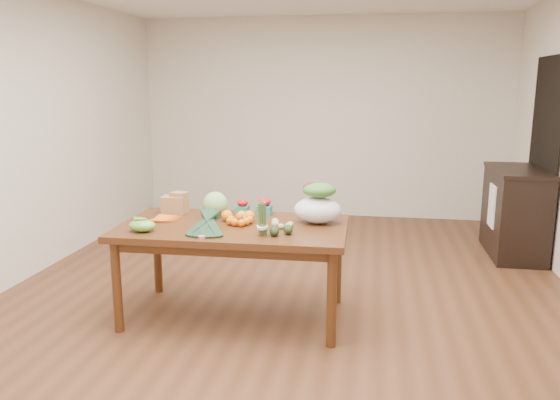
% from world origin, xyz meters
% --- Properties ---
extents(floor, '(6.00, 6.00, 0.00)m').
position_xyz_m(floor, '(0.00, 0.00, 0.00)').
color(floor, brown).
rests_on(floor, ground).
extents(room_walls, '(5.02, 6.02, 2.70)m').
position_xyz_m(room_walls, '(0.00, 0.00, 1.35)').
color(room_walls, beige).
rests_on(room_walls, floor).
extents(dining_table, '(1.76, 1.00, 0.75)m').
position_xyz_m(dining_table, '(-0.34, -0.57, 0.38)').
color(dining_table, '#462110').
rests_on(dining_table, floor).
extents(doorway_dark, '(0.02, 1.00, 2.10)m').
position_xyz_m(doorway_dark, '(2.48, 1.60, 1.05)').
color(doorway_dark, black).
rests_on(doorway_dark, floor).
extents(cabinet, '(0.52, 1.02, 0.94)m').
position_xyz_m(cabinet, '(2.22, 1.50, 0.47)').
color(cabinet, black).
rests_on(cabinet, floor).
extents(dish_towel, '(0.02, 0.28, 0.45)m').
position_xyz_m(dish_towel, '(1.96, 1.40, 0.55)').
color(dish_towel, white).
rests_on(dish_towel, cabinet).
extents(paper_bag, '(0.26, 0.22, 0.18)m').
position_xyz_m(paper_bag, '(-0.92, -0.29, 0.84)').
color(paper_bag, olive).
rests_on(paper_bag, dining_table).
extents(cabbage, '(0.20, 0.20, 0.20)m').
position_xyz_m(cabbage, '(-0.55, -0.33, 0.85)').
color(cabbage, '#86B266').
rests_on(cabbage, dining_table).
extents(strawberry_basket_a, '(0.10, 0.10, 0.09)m').
position_xyz_m(strawberry_basket_a, '(-0.36, -0.19, 0.80)').
color(strawberry_basket_a, '#B90C10').
rests_on(strawberry_basket_a, dining_table).
extents(strawberry_basket_b, '(0.12, 0.12, 0.11)m').
position_xyz_m(strawberry_basket_b, '(-0.17, -0.20, 0.80)').
color(strawberry_basket_b, '#B60C1C').
rests_on(strawberry_basket_b, dining_table).
extents(orange_a, '(0.09, 0.09, 0.09)m').
position_xyz_m(orange_a, '(-0.42, -0.47, 0.79)').
color(orange_a, '#FF5E0F').
rests_on(orange_a, dining_table).
extents(orange_b, '(0.08, 0.08, 0.08)m').
position_xyz_m(orange_b, '(-0.31, -0.43, 0.79)').
color(orange_b, orange).
rests_on(orange_b, dining_table).
extents(orange_c, '(0.09, 0.09, 0.09)m').
position_xyz_m(orange_c, '(-0.24, -0.46, 0.79)').
color(orange_c, orange).
rests_on(orange_c, dining_table).
extents(mandarin_cluster, '(0.18, 0.18, 0.10)m').
position_xyz_m(mandarin_cluster, '(-0.29, -0.55, 0.80)').
color(mandarin_cluster, orange).
rests_on(mandarin_cluster, dining_table).
extents(carrots, '(0.22, 0.22, 0.03)m').
position_xyz_m(carrots, '(-0.89, -0.51, 0.76)').
color(carrots, orange).
rests_on(carrots, dining_table).
extents(snap_pea_bag, '(0.20, 0.15, 0.09)m').
position_xyz_m(snap_pea_bag, '(-0.95, -0.87, 0.79)').
color(snap_pea_bag, '#68AF3B').
rests_on(snap_pea_bag, dining_table).
extents(kale_bunch, '(0.33, 0.41, 0.16)m').
position_xyz_m(kale_bunch, '(-0.46, -0.88, 0.83)').
color(kale_bunch, black).
rests_on(kale_bunch, dining_table).
extents(asparagus_bundle, '(0.08, 0.12, 0.26)m').
position_xyz_m(asparagus_bundle, '(-0.06, -0.84, 0.88)').
color(asparagus_bundle, '#517736').
rests_on(asparagus_bundle, dining_table).
extents(potato_a, '(0.06, 0.05, 0.05)m').
position_xyz_m(potato_a, '(-0.01, -0.59, 0.78)').
color(potato_a, tan).
rests_on(potato_a, dining_table).
extents(potato_b, '(0.05, 0.04, 0.04)m').
position_xyz_m(potato_b, '(0.05, -0.63, 0.77)').
color(potato_b, tan).
rests_on(potato_b, dining_table).
extents(potato_c, '(0.05, 0.04, 0.04)m').
position_xyz_m(potato_c, '(0.10, -0.55, 0.77)').
color(potato_c, tan).
rests_on(potato_c, dining_table).
extents(potato_d, '(0.06, 0.05, 0.05)m').
position_xyz_m(potato_d, '(-0.02, -0.51, 0.77)').
color(potato_d, tan).
rests_on(potato_d, dining_table).
extents(potato_e, '(0.05, 0.05, 0.05)m').
position_xyz_m(potato_e, '(0.10, -0.61, 0.77)').
color(potato_e, tan).
rests_on(potato_e, dining_table).
extents(avocado_a, '(0.10, 0.12, 0.07)m').
position_xyz_m(avocado_a, '(0.03, -0.82, 0.79)').
color(avocado_a, black).
rests_on(avocado_a, dining_table).
extents(avocado_b, '(0.10, 0.12, 0.07)m').
position_xyz_m(avocado_b, '(0.12, -0.76, 0.78)').
color(avocado_b, black).
rests_on(avocado_b, dining_table).
extents(salad_bag, '(0.38, 0.29, 0.29)m').
position_xyz_m(salad_bag, '(0.29, -0.40, 0.89)').
color(salad_bag, white).
rests_on(salad_bag, dining_table).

